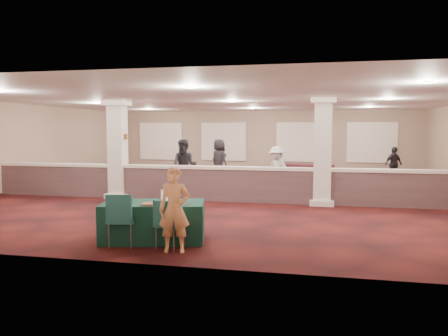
% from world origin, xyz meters
% --- Properties ---
extents(ground, '(16.00, 16.00, 0.00)m').
position_xyz_m(ground, '(0.00, 0.00, 0.00)').
color(ground, '#4D1413').
rests_on(ground, ground).
extents(wall_back, '(16.00, 0.04, 3.20)m').
position_xyz_m(wall_back, '(0.00, 8.00, 1.60)').
color(wall_back, gray).
rests_on(wall_back, ground).
extents(wall_front, '(16.00, 0.04, 3.20)m').
position_xyz_m(wall_front, '(0.00, -8.00, 1.60)').
color(wall_front, gray).
rests_on(wall_front, ground).
extents(wall_left, '(0.04, 16.00, 3.20)m').
position_xyz_m(wall_left, '(-8.00, 0.00, 1.60)').
color(wall_left, gray).
rests_on(wall_left, ground).
extents(ceiling, '(16.00, 16.00, 0.02)m').
position_xyz_m(ceiling, '(0.00, 0.00, 3.20)').
color(ceiling, silver).
rests_on(ceiling, wall_back).
extents(partition_wall, '(15.60, 0.28, 1.10)m').
position_xyz_m(partition_wall, '(0.00, -1.50, 0.57)').
color(partition_wall, '#4D3439').
rests_on(partition_wall, ground).
extents(column_left, '(0.72, 0.72, 3.20)m').
position_xyz_m(column_left, '(-3.50, -1.50, 1.64)').
color(column_left, silver).
rests_on(column_left, ground).
extents(column_right, '(0.72, 0.72, 3.20)m').
position_xyz_m(column_right, '(3.00, -1.50, 1.64)').
color(column_right, silver).
rests_on(column_right, ground).
extents(sconce_left, '(0.12, 0.12, 0.18)m').
position_xyz_m(sconce_left, '(-3.78, -1.50, 2.00)').
color(sconce_left, brown).
rests_on(sconce_left, column_left).
extents(sconce_right, '(0.12, 0.12, 0.18)m').
position_xyz_m(sconce_right, '(-3.22, -1.50, 2.00)').
color(sconce_right, brown).
rests_on(sconce_right, column_left).
extents(near_table, '(2.18, 1.42, 0.77)m').
position_xyz_m(near_table, '(-0.36, -6.50, 0.39)').
color(near_table, '#0D322C').
rests_on(near_table, ground).
extents(conf_chair_main, '(0.57, 0.57, 0.94)m').
position_xyz_m(conf_chair_main, '(0.15, -7.09, 0.55)').
color(conf_chair_main, '#1C4E53').
rests_on(conf_chair_main, ground).
extents(conf_chair_side, '(0.58, 0.58, 1.02)m').
position_xyz_m(conf_chair_side, '(-0.77, -7.10, 0.60)').
color(conf_chair_side, '#1C4E53').
rests_on(conf_chair_side, ground).
extents(woman, '(0.62, 0.48, 1.56)m').
position_xyz_m(woman, '(0.33, -7.20, 0.78)').
color(woman, '#E39E62').
rests_on(woman, ground).
extents(far_table_front_left, '(1.66, 0.89, 0.66)m').
position_xyz_m(far_table_front_left, '(-6.50, 1.86, 0.33)').
color(far_table_front_left, black).
rests_on(far_table_front_left, ground).
extents(far_table_front_center, '(1.77, 1.19, 0.66)m').
position_xyz_m(far_table_front_center, '(-0.93, 0.30, 0.33)').
color(far_table_front_center, black).
rests_on(far_table_front_center, ground).
extents(far_table_front_right, '(1.88, 0.94, 0.76)m').
position_xyz_m(far_table_front_right, '(5.38, 0.30, 0.38)').
color(far_table_front_right, black).
rests_on(far_table_front_right, ground).
extents(far_table_back_left, '(1.84, 1.29, 0.68)m').
position_xyz_m(far_table_back_left, '(-5.84, 3.20, 0.34)').
color(far_table_back_left, black).
rests_on(far_table_back_left, ground).
extents(far_table_back_center, '(1.94, 1.25, 0.73)m').
position_xyz_m(far_table_back_center, '(2.00, 3.20, 0.36)').
color(far_table_back_center, black).
rests_on(far_table_back_center, ground).
extents(far_table_back_right, '(2.14, 1.30, 0.81)m').
position_xyz_m(far_table_back_right, '(2.50, 3.26, 0.41)').
color(far_table_back_right, black).
rests_on(far_table_back_right, ground).
extents(attendee_a, '(0.91, 0.51, 1.89)m').
position_xyz_m(attendee_a, '(-1.76, 0.20, 0.94)').
color(attendee_a, black).
rests_on(attendee_a, ground).
extents(attendee_b, '(1.13, 0.98, 1.63)m').
position_xyz_m(attendee_b, '(1.44, 1.04, 0.81)').
color(attendee_b, '#BCBCB7').
rests_on(attendee_b, ground).
extents(attendee_c, '(0.97, 0.85, 1.51)m').
position_xyz_m(attendee_c, '(6.07, 5.06, 0.75)').
color(attendee_c, black).
rests_on(attendee_c, ground).
extents(attendee_d, '(1.01, 0.94, 1.83)m').
position_xyz_m(attendee_d, '(-1.24, 3.50, 0.91)').
color(attendee_d, black).
rests_on(attendee_d, ground).
extents(laptop_base, '(0.39, 0.31, 0.02)m').
position_xyz_m(laptop_base, '(-0.03, -6.48, 0.78)').
color(laptop_base, silver).
rests_on(laptop_base, near_table).
extents(laptop_screen, '(0.34, 0.09, 0.23)m').
position_xyz_m(laptop_screen, '(-0.06, -6.36, 0.91)').
color(laptop_screen, silver).
rests_on(laptop_screen, near_table).
extents(screen_glow, '(0.31, 0.07, 0.20)m').
position_xyz_m(screen_glow, '(-0.06, -6.37, 0.89)').
color(screen_glow, silver).
rests_on(screen_glow, near_table).
extents(knitting, '(0.48, 0.40, 0.03)m').
position_xyz_m(knitting, '(-0.25, -6.75, 0.79)').
color(knitting, orange).
rests_on(knitting, near_table).
extents(yarn_cream, '(0.12, 0.12, 0.12)m').
position_xyz_m(yarn_cream, '(-0.90, -6.73, 0.83)').
color(yarn_cream, beige).
rests_on(yarn_cream, near_table).
extents(yarn_red, '(0.11, 0.11, 0.11)m').
position_xyz_m(yarn_red, '(-1.09, -6.61, 0.83)').
color(yarn_red, maroon).
rests_on(yarn_red, near_table).
extents(yarn_grey, '(0.11, 0.11, 0.11)m').
position_xyz_m(yarn_grey, '(-0.85, -6.48, 0.83)').
color(yarn_grey, '#48484D').
rests_on(yarn_grey, near_table).
extents(scissors, '(0.13, 0.06, 0.01)m').
position_xyz_m(scissors, '(0.38, -6.64, 0.78)').
color(scissors, '#B21322').
rests_on(scissors, near_table).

